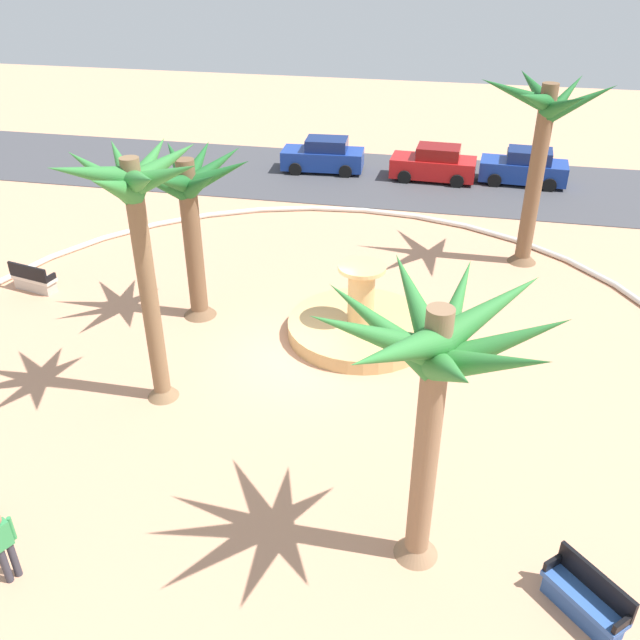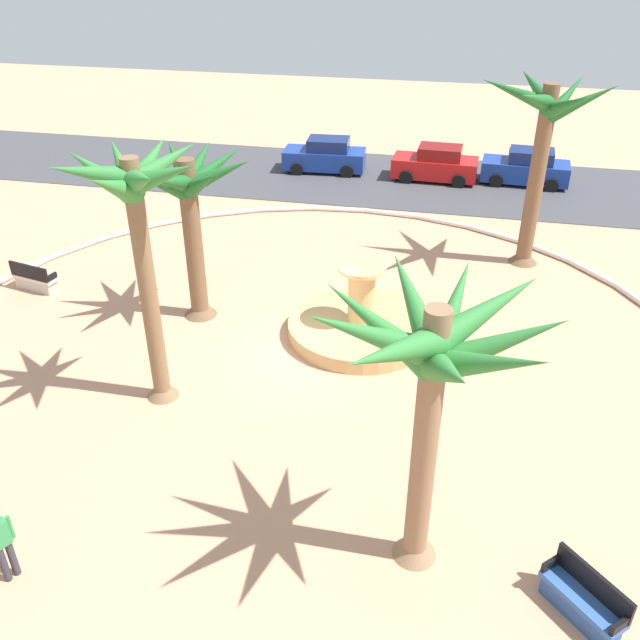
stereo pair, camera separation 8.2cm
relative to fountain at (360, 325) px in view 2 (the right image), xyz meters
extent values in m
plane|color=tan|center=(-1.44, -1.54, -0.32)|extent=(80.00, 80.00, 0.00)
torus|color=silver|center=(-1.44, -1.54, -0.22)|extent=(23.12, 23.12, 0.20)
cube|color=#424247|center=(-1.44, 14.42, -0.31)|extent=(48.00, 8.00, 0.03)
cylinder|color=tan|center=(0.00, 0.00, -0.10)|extent=(4.37, 4.37, 0.45)
cylinder|color=#236093|center=(0.00, 0.00, -0.13)|extent=(3.84, 3.84, 0.34)
cylinder|color=tan|center=(0.00, 0.00, 1.00)|extent=(0.79, 0.79, 1.74)
cylinder|color=#E0B370|center=(0.00, 0.00, 1.92)|extent=(1.40, 1.40, 0.12)
cylinder|color=brown|center=(-4.59, -4.15, 2.88)|extent=(0.43, 0.43, 6.41)
cone|color=brown|center=(-4.59, -4.15, -0.07)|extent=(0.82, 0.82, 0.50)
cone|color=#337F38|center=(-3.78, -4.26, 5.78)|extent=(1.89, 0.80, 1.14)
cone|color=#337F38|center=(-4.09, -3.49, 5.80)|extent=(1.56, 1.80, 1.11)
cone|color=#337F38|center=(-4.52, -3.35, 5.75)|extent=(0.71, 1.87, 1.20)
cone|color=#337F38|center=(-5.09, -3.56, 5.68)|extent=(1.61, 1.74, 1.31)
cone|color=#337F38|center=(-5.35, -4.08, 5.66)|extent=(1.84, 0.71, 1.35)
cone|color=#337F38|center=(-5.27, -4.65, 5.85)|extent=(1.81, 1.54, 1.01)
cone|color=#337F38|center=(-4.62, -4.93, 5.69)|extent=(0.62, 1.83, 1.30)
cone|color=#337F38|center=(-4.04, -4.78, 5.82)|extent=(1.63, 1.75, 1.07)
cylinder|color=brown|center=(5.03, 6.28, 2.85)|extent=(0.55, 0.55, 6.34)
cone|color=brown|center=(5.03, 6.28, -0.07)|extent=(1.05, 1.05, 0.50)
cone|color=#1E6028|center=(6.05, 6.33, 5.48)|extent=(2.33, 0.67, 1.57)
cone|color=#1E6028|center=(5.61, 7.09, 5.43)|extent=(1.78, 2.17, 1.66)
cone|color=#1E6028|center=(4.61, 7.30, 5.69)|extent=(1.42, 2.40, 1.19)
cone|color=#1E6028|center=(3.94, 6.36, 5.68)|extent=(2.40, 0.74, 1.22)
cone|color=#1E6028|center=(4.51, 5.30, 5.71)|extent=(1.61, 2.36, 1.16)
cone|color=#1E6028|center=(5.45, 5.30, 5.57)|extent=(1.44, 2.37, 1.41)
cylinder|color=brown|center=(-5.17, 0.12, 2.20)|extent=(0.55, 0.55, 5.05)
cone|color=brown|center=(-5.17, 0.12, -0.07)|extent=(1.04, 1.04, 0.50)
cone|color=#1E6028|center=(-4.25, 0.23, 4.33)|extent=(2.12, 0.82, 1.31)
cone|color=#1E6028|center=(-4.59, 0.83, 4.33)|extent=(1.73, 1.96, 1.31)
cone|color=#1E6028|center=(-5.14, 1.05, 4.36)|extent=(0.62, 2.09, 1.26)
cone|color=#1E6028|center=(-5.74, 0.87, 4.39)|extent=(1.70, 1.99, 1.20)
cone|color=#1E6028|center=(-6.09, 0.04, 4.34)|extent=(2.11, 0.74, 1.30)
cone|color=#1E6028|center=(-5.79, -0.49, 4.23)|extent=(1.83, 1.81, 1.48)
cone|color=#1E6028|center=(-5.19, -0.82, 4.37)|extent=(0.62, 2.09, 1.23)
cone|color=#1E6028|center=(-4.50, -0.48, 4.26)|extent=(1.89, 1.78, 1.42)
cylinder|color=#8E6B4C|center=(2.39, -7.95, 2.47)|extent=(0.46, 0.46, 5.58)
cone|color=#8E6B4C|center=(2.39, -7.95, -0.07)|extent=(0.88, 0.88, 0.50)
cone|color=#337F38|center=(3.37, -7.91, 4.73)|extent=(2.27, 0.66, 1.55)
cone|color=#337F38|center=(3.18, -7.22, 4.94)|extent=(2.08, 1.98, 1.17)
cone|color=#337F38|center=(2.60, -7.00, 4.70)|extent=(1.03, 2.29, 1.62)
cone|color=#337F38|center=(1.93, -7.01, 4.84)|extent=(1.51, 2.30, 1.36)
cone|color=#337F38|center=(1.44, -7.72, 4.69)|extent=(2.29, 1.08, 1.62)
cone|color=#337F38|center=(1.40, -8.27, 4.84)|extent=(2.35, 1.24, 1.36)
cone|color=#337F38|center=(1.82, -8.87, 4.96)|extent=(1.69, 2.27, 1.14)
cone|color=#337F38|center=(2.62, -8.91, 4.74)|extent=(1.08, 2.32, 1.54)
cone|color=#337F38|center=(3.18, -8.54, 4.74)|extent=(2.14, 1.79, 1.55)
cube|color=#335BA8|center=(5.41, -8.70, 0.13)|extent=(1.47, 1.50, 0.12)
cube|color=black|center=(5.57, -8.56, 0.43)|extent=(1.16, 1.21, 0.50)
cube|color=#2B4E8F|center=(5.41, -8.70, -0.13)|extent=(1.35, 1.38, 0.39)
cube|color=black|center=(5.93, -9.25, 0.27)|extent=(0.38, 0.37, 0.24)
cube|color=black|center=(4.90, -8.16, 0.27)|extent=(0.38, 0.37, 0.24)
cube|color=beige|center=(-11.23, 0.58, 0.13)|extent=(1.67, 0.83, 0.12)
cube|color=black|center=(-11.27, 0.37, 0.43)|extent=(1.58, 0.42, 0.50)
cube|color=#B6ADA0|center=(-11.23, 0.58, -0.13)|extent=(1.54, 0.76, 0.39)
cube|color=black|center=(-11.96, 0.74, 0.27)|extent=(0.17, 0.46, 0.24)
cube|color=black|center=(-10.50, 0.42, 0.27)|extent=(0.17, 0.46, 0.24)
cylinder|color=#33333D|center=(-5.10, -10.20, 0.11)|extent=(0.14, 0.14, 0.87)
cylinder|color=#33333D|center=(-5.02, -10.04, 0.11)|extent=(0.14, 0.14, 0.87)
cylinder|color=#338C4C|center=(-4.97, -9.92, 0.82)|extent=(0.09, 0.09, 0.53)
cube|color=navy|center=(-4.28, 15.03, 0.31)|extent=(4.10, 1.96, 0.90)
cube|color=navy|center=(-4.08, 15.04, 1.04)|extent=(2.09, 1.57, 0.60)
cube|color=#333D47|center=(-4.98, 14.98, 0.96)|extent=(0.38, 1.38, 0.51)
cylinder|color=black|center=(-5.46, 14.10, 0.00)|extent=(0.65, 0.26, 0.64)
cylinder|color=black|center=(-5.57, 15.79, 0.00)|extent=(0.65, 0.26, 0.64)
cylinder|color=black|center=(-2.99, 14.26, 0.00)|extent=(0.65, 0.26, 0.64)
cylinder|color=black|center=(-3.10, 15.96, 0.00)|extent=(0.65, 0.26, 0.64)
cube|color=red|center=(1.18, 14.83, 0.31)|extent=(4.06, 1.86, 0.90)
cube|color=maroon|center=(1.38, 14.82, 1.04)|extent=(2.06, 1.52, 0.60)
cube|color=#333D47|center=(0.48, 14.86, 0.96)|extent=(0.35, 1.37, 0.51)
cylinder|color=black|center=(-0.09, 14.03, 0.00)|extent=(0.65, 0.24, 0.64)
cylinder|color=black|center=(-0.03, 15.73, 0.00)|extent=(0.65, 0.24, 0.64)
cylinder|color=black|center=(2.39, 13.93, 0.00)|extent=(0.65, 0.24, 0.64)
cylinder|color=black|center=(2.45, 15.63, 0.00)|extent=(0.65, 0.24, 0.64)
cube|color=navy|center=(5.40, 15.18, 0.31)|extent=(4.09, 1.93, 0.90)
cube|color=navy|center=(5.60, 15.17, 1.04)|extent=(2.08, 1.56, 0.60)
cube|color=#333D47|center=(4.70, 15.22, 0.96)|extent=(0.37, 1.37, 0.51)
cylinder|color=black|center=(4.11, 14.41, 0.00)|extent=(0.65, 0.26, 0.64)
cylinder|color=black|center=(4.21, 16.10, 0.00)|extent=(0.65, 0.26, 0.64)
cylinder|color=black|center=(6.59, 14.26, 0.00)|extent=(0.65, 0.26, 0.64)
cylinder|color=black|center=(6.69, 15.96, 0.00)|extent=(0.65, 0.26, 0.64)
camera|label=1|loc=(2.43, -17.34, 10.48)|focal=37.96mm
camera|label=2|loc=(2.52, -17.32, 10.48)|focal=37.96mm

